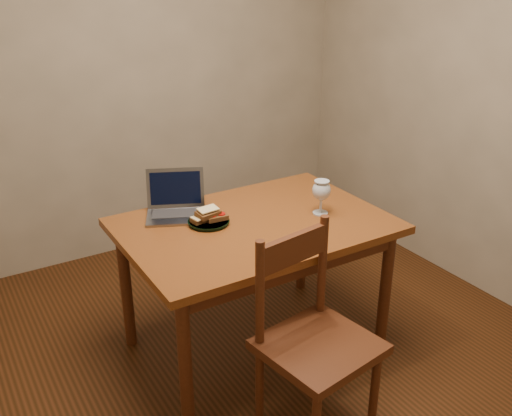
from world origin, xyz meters
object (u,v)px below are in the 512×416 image
plate (209,222)px  laptop (176,203)px  milk_glass (321,197)px  chair (315,332)px  table (255,238)px

plate → laptop: (-0.08, 0.20, 0.05)m
milk_glass → chair: bearing=-128.2°
table → laptop: laptop is taller
table → milk_glass: (0.34, -0.08, 0.18)m
chair → laptop: (-0.19, 0.95, 0.28)m
laptop → plate: bearing=-43.2°
plate → milk_glass: bearing=-18.9°
table → plate: plate is taller
plate → laptop: laptop is taller
chair → plate: size_ratio=2.44×
table → laptop: (-0.29, 0.31, 0.14)m
chair → laptop: laptop is taller
laptop → milk_glass: bearing=-7.2°
milk_glass → laptop: (-0.63, 0.39, -0.03)m
table → plate: bearing=152.9°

